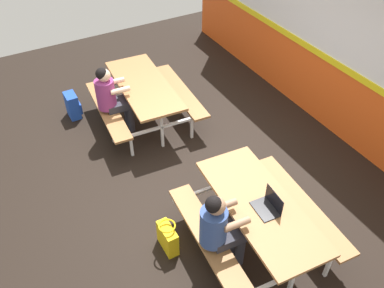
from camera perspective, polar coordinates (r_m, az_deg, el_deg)
The scene contains 9 objects.
ground_plane at distance 6.06m, azimuth -0.11°, elevation -4.04°, with size 10.00×10.00×0.02m, color black.
accent_backdrop at distance 6.69m, azimuth 19.90°, elevation 11.55°, with size 8.00×0.14×2.60m.
picnic_table_left at distance 6.71m, azimuth -6.69°, elevation 7.19°, with size 1.89×1.67×0.74m.
picnic_table_right at distance 4.85m, azimuth 9.34°, elevation -9.54°, with size 1.89×1.67×0.74m.
student_nearer at distance 6.49m, azimuth -11.29°, elevation 6.71°, with size 0.38×0.53×1.21m.
student_further at distance 4.51m, azimuth 3.90°, elevation -11.48°, with size 0.38×0.53×1.21m.
laptop_dark at distance 4.66m, azimuth 10.63°, elevation -8.50°, with size 0.34×0.24×0.22m.
backpack_dark at distance 7.28m, azimuth -16.36°, elevation 5.19°, with size 0.30×0.22×0.44m.
tote_bag_bright at distance 5.06m, azimuth -3.43°, elevation -12.96°, with size 0.34×0.21×0.43m.
Camera 1 is at (3.75, -2.08, 4.27)m, focal length 38.06 mm.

